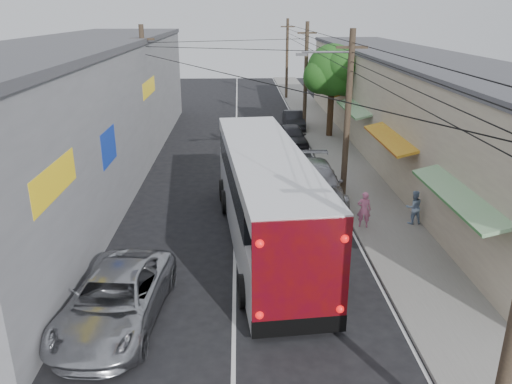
% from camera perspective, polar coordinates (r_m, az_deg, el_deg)
% --- Properties ---
extents(sidewalk, '(3.00, 80.00, 0.12)m').
position_cam_1_polar(sidewalk, '(31.38, 9.68, 3.73)').
color(sidewalk, slate).
rests_on(sidewalk, ground).
extents(building_right, '(7.09, 40.00, 6.25)m').
position_cam_1_polar(building_right, '(33.76, 16.92, 9.70)').
color(building_right, '#BDB296').
rests_on(building_right, ground).
extents(building_left, '(7.20, 36.00, 7.25)m').
position_cam_1_polar(building_left, '(29.29, -19.50, 8.95)').
color(building_left, gray).
rests_on(building_left, ground).
extents(utility_poles, '(11.80, 45.28, 8.00)m').
position_cam_1_polar(utility_poles, '(30.32, 3.63, 11.29)').
color(utility_poles, '#473828').
rests_on(utility_poles, ground).
extents(street_tree, '(4.40, 4.00, 6.60)m').
position_cam_1_polar(street_tree, '(36.36, 8.83, 13.42)').
color(street_tree, '#3F2B19').
rests_on(street_tree, ground).
extents(coach_bus, '(3.99, 13.19, 3.75)m').
position_cam_1_polar(coach_bus, '(19.42, 1.01, -0.38)').
color(coach_bus, silver).
rests_on(coach_bus, ground).
extents(jeepney, '(3.10, 5.84, 1.56)m').
position_cam_1_polar(jeepney, '(15.42, -15.76, -11.76)').
color(jeepney, '#B3B4BA').
rests_on(jeepney, ground).
extents(parked_suv, '(2.59, 6.25, 1.81)m').
position_cam_1_polar(parked_suv, '(24.09, 6.69, 0.97)').
color(parked_suv, '#9B9CA3').
rests_on(parked_suv, ground).
extents(parked_car_mid, '(2.01, 4.36, 1.45)m').
position_cam_1_polar(parked_car_mid, '(34.07, 4.15, 6.41)').
color(parked_car_mid, '#27272C').
rests_on(parked_car_mid, ground).
extents(parked_car_far, '(1.48, 4.12, 1.35)m').
position_cam_1_polar(parked_car_far, '(39.38, 4.33, 8.19)').
color(parked_car_far, black).
rests_on(parked_car_far, ground).
extents(pedestrian_near, '(0.64, 0.49, 1.56)m').
position_cam_1_polar(pedestrian_near, '(21.31, 12.25, -1.96)').
color(pedestrian_near, '#CE6D98').
rests_on(pedestrian_near, sidewalk).
extents(pedestrian_far, '(0.78, 0.64, 1.47)m').
position_cam_1_polar(pedestrian_far, '(22.21, 17.59, -1.66)').
color(pedestrian_far, '#8CA8CC').
rests_on(pedestrian_far, sidewalk).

